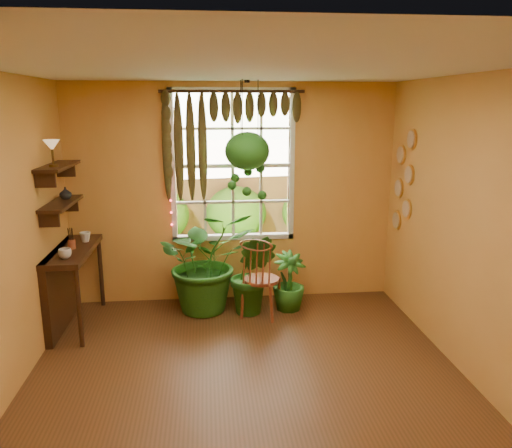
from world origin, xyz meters
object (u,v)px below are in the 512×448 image
at_px(windsor_chair, 261,290).
at_px(potted_plant_left, 206,260).
at_px(hanging_basket, 247,154).
at_px(potted_plant_mid, 253,274).
at_px(counter_ledge, 65,279).

bearing_deg(windsor_chair, potted_plant_left, -177.51).
bearing_deg(hanging_basket, potted_plant_mid, -73.39).
height_order(counter_ledge, potted_plant_left, potted_plant_left).
bearing_deg(potted_plant_mid, hanging_basket, 106.61).
height_order(counter_ledge, hanging_basket, hanging_basket).
bearing_deg(potted_plant_left, hanging_basket, -2.91).
relative_size(counter_ledge, windsor_chair, 1.07).
bearing_deg(windsor_chair, hanging_basket, 144.54).
bearing_deg(windsor_chair, potted_plant_mid, 165.71).
bearing_deg(potted_plant_left, windsor_chair, -21.53).
height_order(windsor_chair, potted_plant_left, potted_plant_left).
bearing_deg(potted_plant_mid, potted_plant_left, 161.60).
relative_size(windsor_chair, hanging_basket, 0.83).
height_order(potted_plant_mid, hanging_basket, hanging_basket).
relative_size(potted_plant_left, hanging_basket, 0.92).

